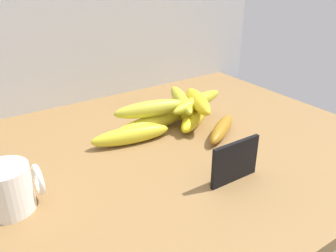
% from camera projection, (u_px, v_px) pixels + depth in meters
% --- Properties ---
extents(counter_top, '(1.10, 0.76, 0.03)m').
position_uv_depth(counter_top, '(146.00, 161.00, 0.77)').
color(counter_top, olive).
rests_on(counter_top, ground).
extents(chalkboard_sign, '(0.11, 0.02, 0.08)m').
position_uv_depth(chalkboard_sign, '(235.00, 163.00, 0.66)').
color(chalkboard_sign, black).
rests_on(chalkboard_sign, counter_top).
extents(coffee_mug, '(0.10, 0.08, 0.08)m').
position_uv_depth(coffee_mug, '(9.00, 189.00, 0.58)').
color(coffee_mug, white).
rests_on(coffee_mug, counter_top).
extents(banana_0, '(0.19, 0.07, 0.04)m').
position_uv_depth(banana_0, '(133.00, 135.00, 0.81)').
color(banana_0, gold).
rests_on(banana_0, counter_top).
extents(banana_1, '(0.20, 0.05, 0.04)m').
position_uv_depth(banana_1, '(150.00, 124.00, 0.86)').
color(banana_1, yellow).
rests_on(banana_1, counter_top).
extents(banana_2, '(0.17, 0.14, 0.04)m').
position_uv_depth(banana_2, '(195.00, 116.00, 0.90)').
color(banana_2, yellow).
rests_on(banana_2, counter_top).
extents(banana_3, '(0.07, 0.16, 0.04)m').
position_uv_depth(banana_3, '(182.00, 111.00, 0.93)').
color(banana_3, yellow).
rests_on(banana_3, counter_top).
extents(banana_4, '(0.15, 0.11, 0.03)m').
position_uv_depth(banana_4, '(222.00, 129.00, 0.84)').
color(banana_4, '#9C6C1A').
rests_on(banana_4, counter_top).
extents(banana_5, '(0.10, 0.19, 0.04)m').
position_uv_depth(banana_5, '(181.00, 100.00, 0.91)').
color(banana_5, gold).
rests_on(banana_5, banana_3).
extents(banana_6, '(0.10, 0.17, 0.04)m').
position_uv_depth(banana_6, '(198.00, 101.00, 0.88)').
color(banana_6, yellow).
rests_on(banana_6, banana_2).
extents(banana_7, '(0.19, 0.08, 0.03)m').
position_uv_depth(banana_7, '(197.00, 102.00, 0.89)').
color(banana_7, gold).
rests_on(banana_7, banana_2).
extents(banana_8, '(0.19, 0.08, 0.04)m').
position_uv_depth(banana_8, '(151.00, 109.00, 0.84)').
color(banana_8, gold).
rests_on(banana_8, banana_1).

